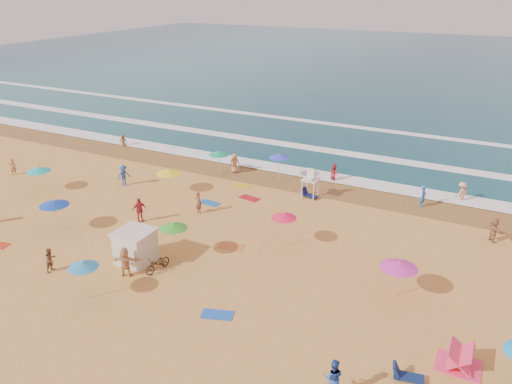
% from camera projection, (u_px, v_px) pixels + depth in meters
% --- Properties ---
extents(ground, '(220.00, 220.00, 0.00)m').
position_uv_depth(ground, '(227.00, 247.00, 33.04)').
color(ground, gold).
rests_on(ground, ground).
extents(ocean, '(220.00, 140.00, 0.18)m').
position_uv_depth(ocean, '(432.00, 66.00, 101.94)').
color(ocean, '#0C4756').
rests_on(ocean, ground).
extents(wet_sand, '(220.00, 220.00, 0.00)m').
position_uv_depth(wet_sand, '(299.00, 183.00, 43.29)').
color(wet_sand, olive).
rests_on(wet_sand, ground).
extents(surf_foam, '(200.00, 18.70, 0.05)m').
position_uv_depth(surf_foam, '(332.00, 153.00, 50.49)').
color(surf_foam, white).
rests_on(surf_foam, ground).
extents(cabana, '(2.00, 2.00, 2.00)m').
position_uv_depth(cabana, '(136.00, 247.00, 30.97)').
color(cabana, silver).
rests_on(cabana, ground).
extents(cabana_roof, '(2.20, 2.20, 0.12)m').
position_uv_depth(cabana_roof, '(134.00, 232.00, 30.56)').
color(cabana_roof, silver).
rests_on(cabana_roof, cabana).
extents(bicycle, '(0.93, 1.94, 0.98)m').
position_uv_depth(bicycle, '(158.00, 264.00, 30.13)').
color(bicycle, black).
rests_on(bicycle, ground).
extents(lifeguard_stand, '(1.20, 1.20, 2.10)m').
position_uv_depth(lifeguard_stand, '(310.00, 185.00, 40.13)').
color(lifeguard_stand, white).
rests_on(lifeguard_stand, ground).
extents(beach_umbrellas, '(52.06, 31.74, 0.78)m').
position_uv_depth(beach_umbrellas, '(245.00, 223.00, 31.68)').
color(beach_umbrellas, '#3540F2').
rests_on(beach_umbrellas, ground).
extents(loungers, '(60.29, 25.26, 0.34)m').
position_uv_depth(loungers, '(260.00, 308.00, 26.60)').
color(loungers, navy).
rests_on(loungers, ground).
extents(towels, '(39.44, 21.86, 0.03)m').
position_uv_depth(towels, '(237.00, 254.00, 32.11)').
color(towels, red).
rests_on(towels, ground).
extents(beachgoers, '(40.50, 25.00, 2.12)m').
position_uv_depth(beachgoers, '(236.00, 206.00, 36.92)').
color(beachgoers, brown).
rests_on(beachgoers, ground).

